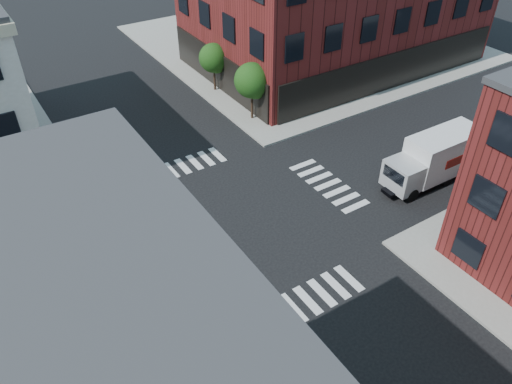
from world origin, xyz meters
name	(u,v)px	position (x,y,z in m)	size (l,w,h in m)	color
ground	(235,223)	(0.00, 0.00, 0.00)	(120.00, 120.00, 0.00)	black
sidewalk_ne	(304,42)	(21.00, 21.00, 0.07)	(30.00, 30.00, 0.15)	gray
tree_near	(253,82)	(7.56, 9.98, 3.16)	(2.69, 2.69, 4.49)	black
tree_far	(214,59)	(7.56, 15.98, 2.87)	(2.43, 2.43, 4.07)	black
signal_pole	(176,318)	(-6.72, -6.68, 2.86)	(1.29, 1.24, 4.60)	black
box_truck	(435,158)	(13.05, -3.19, 1.70)	(7.26, 2.34, 3.26)	silver
traffic_cone	(229,311)	(-3.76, -5.70, 0.30)	(0.36, 0.36, 0.62)	red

